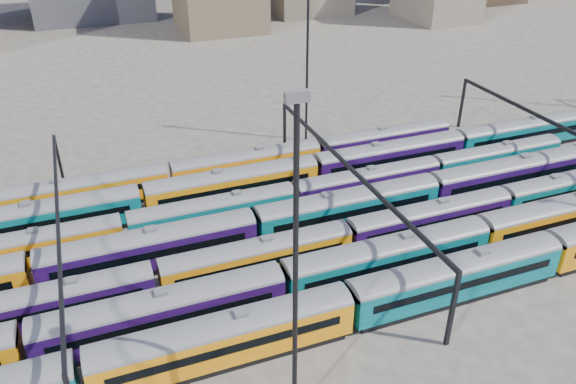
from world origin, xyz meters
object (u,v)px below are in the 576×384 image
object	(u,v)px
rake_0	(349,302)
rake_2	(156,277)
rake_1	(162,309)
mast_2	(296,266)

from	to	relation	value
rake_0	rake_2	world-z (taller)	rake_0
rake_1	rake_2	bearing A→B (deg)	86.82
rake_2	mast_2	distance (m)	21.74
mast_2	rake_0	bearing A→B (deg)	41.62
rake_1	mast_2	bearing A→B (deg)	-57.54
rake_0	rake_1	distance (m)	16.30
rake_0	rake_1	bearing A→B (deg)	162.13
rake_2	mast_2	size ratio (longest dim) A/B	4.70
rake_0	mast_2	distance (m)	15.28
rake_0	mast_2	bearing A→B (deg)	-138.38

